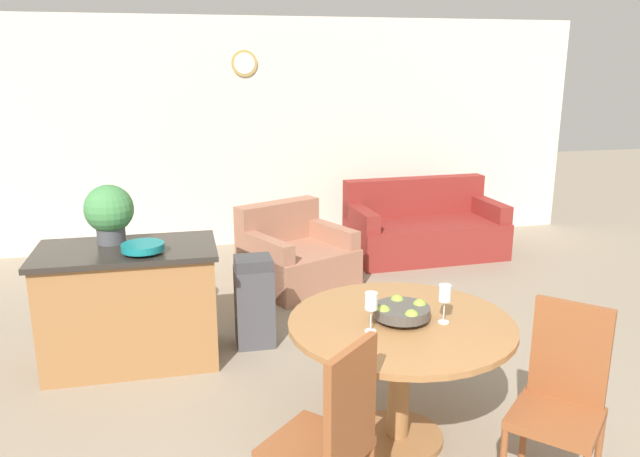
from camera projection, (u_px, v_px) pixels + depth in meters
wall_back at (262, 134)px, 7.50m from camera, size 8.00×0.09×2.70m
dining_table at (400, 349)px, 3.57m from camera, size 1.29×1.29×0.77m
dining_chair_near_left at (330, 434)px, 2.84m from camera, size 0.59×0.59×1.00m
dining_chair_near_right at (561, 394)px, 3.18m from camera, size 0.59×0.59×1.00m
fruit_bowl at (402, 311)px, 3.51m from camera, size 0.32×0.32×0.11m
wine_glass_left at (371, 303)px, 3.34m from camera, size 0.07×0.07×0.22m
wine_glass_right at (445, 295)px, 3.46m from camera, size 0.07×0.07×0.22m
kitchen_island at (131, 305)px, 4.61m from camera, size 1.28×0.73×0.89m
teal_bowl at (143, 247)px, 4.35m from camera, size 0.30×0.30×0.07m
potted_plant at (109, 212)px, 4.55m from camera, size 0.36×0.36×0.44m
trash_bin at (254, 302)px, 4.91m from camera, size 0.30×0.27×0.72m
couch at (424, 230)px, 7.24m from camera, size 1.77×0.97×0.86m
armchair at (295, 258)px, 6.25m from camera, size 1.22×1.21×0.80m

